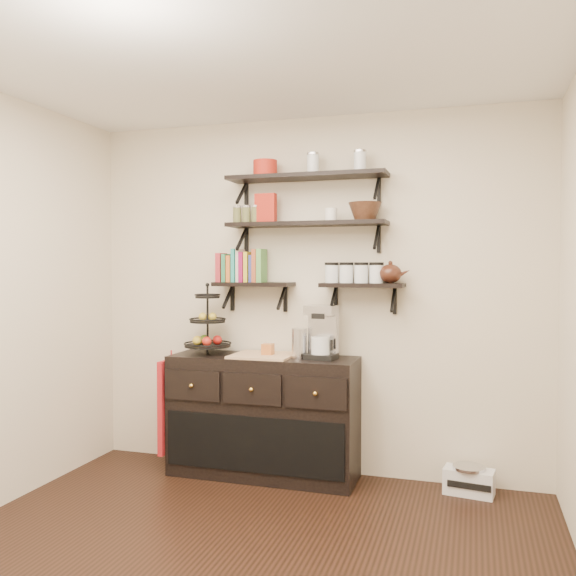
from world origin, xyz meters
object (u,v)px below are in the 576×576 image
Objects in this scene: sideboard at (263,416)px; radio at (469,480)px; fruit_stand at (208,330)px; coffee_maker at (322,333)px.

radio is at bearing 2.20° from sideboard.
fruit_stand is 0.89m from coffee_maker.
sideboard is 3.97× the size of radio.
sideboard is at bearing -0.49° from fruit_stand.
coffee_maker is at bearing 3.42° from sideboard.
fruit_stand is at bearing -169.94° from radio.
sideboard is 1.52m from radio.
fruit_stand is at bearing 179.51° from sideboard.
radio is at bearing 1.58° from fruit_stand.
fruit_stand is at bearing -174.24° from coffee_maker.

